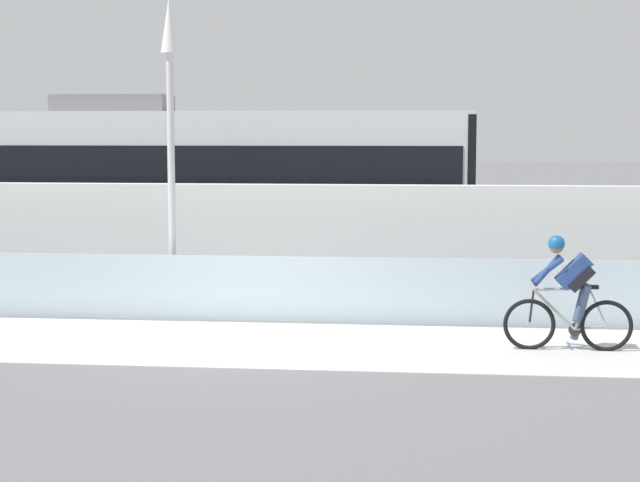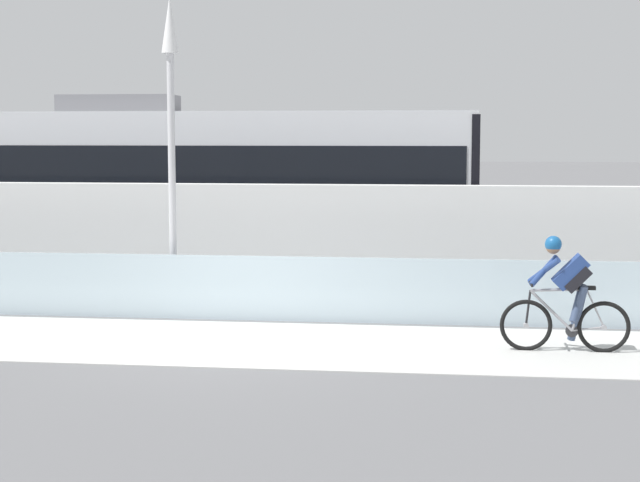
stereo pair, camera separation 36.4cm
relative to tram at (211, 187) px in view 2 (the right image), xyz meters
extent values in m
plane|color=slate|center=(1.93, -6.85, -1.89)|extent=(200.00, 200.00, 0.00)
cube|color=silver|center=(1.93, -6.85, -1.89)|extent=(32.00, 3.20, 0.01)
cube|color=silver|center=(1.93, -5.00, -1.37)|extent=(32.00, 0.05, 1.05)
cube|color=white|center=(1.93, -3.20, -0.84)|extent=(32.00, 0.36, 2.11)
cube|color=#595654|center=(1.93, -0.72, -1.89)|extent=(32.00, 0.08, 0.01)
cube|color=#595654|center=(1.93, 0.72, -1.89)|extent=(32.00, 0.08, 0.01)
cube|color=silver|center=(0.02, 0.00, 0.01)|extent=(11.00, 2.50, 3.10)
cube|color=black|center=(0.02, 0.00, 0.36)|extent=(10.56, 2.54, 1.04)
cube|color=#19599E|center=(0.02, 0.00, -1.36)|extent=(10.78, 2.53, 0.28)
cube|color=slate|center=(-1.96, 0.00, 1.74)|extent=(2.40, 1.10, 0.36)
cube|color=#232326|center=(-3.50, 0.00, -1.53)|extent=(1.40, 1.88, 0.20)
cylinder|color=black|center=(-3.50, -0.72, -1.59)|extent=(0.60, 0.10, 0.60)
cylinder|color=black|center=(-3.50, 0.72, -1.59)|extent=(0.60, 0.10, 0.60)
cube|color=#232326|center=(3.54, 0.00, -1.53)|extent=(1.40, 1.88, 0.20)
cylinder|color=black|center=(3.54, -0.72, -1.59)|extent=(0.60, 0.10, 0.60)
cylinder|color=black|center=(3.54, 0.72, -1.59)|extent=(0.60, 0.10, 0.60)
cube|color=black|center=(5.47, 0.00, 0.01)|extent=(0.16, 2.54, 2.94)
torus|color=black|center=(6.07, -6.85, -1.53)|extent=(0.72, 0.06, 0.72)
cylinder|color=#99999E|center=(6.07, -6.85, -1.53)|extent=(0.07, 0.10, 0.07)
torus|color=black|center=(7.12, -6.85, -1.53)|extent=(0.72, 0.06, 0.72)
cylinder|color=#99999E|center=(7.12, -6.85, -1.53)|extent=(0.07, 0.10, 0.07)
cylinder|color=#99999E|center=(6.41, -6.85, -1.32)|extent=(0.60, 0.04, 0.58)
cylinder|color=#99999E|center=(6.79, -6.85, -1.30)|extent=(0.22, 0.04, 0.59)
cylinder|color=#99999E|center=(6.50, -6.85, -1.03)|extent=(0.76, 0.04, 0.07)
cylinder|color=#99999E|center=(6.91, -6.85, -1.56)|extent=(0.43, 0.03, 0.09)
cylinder|color=#99999E|center=(7.00, -6.85, -1.27)|extent=(0.27, 0.02, 0.53)
cylinder|color=black|center=(6.10, -6.85, -1.29)|extent=(0.08, 0.03, 0.49)
cube|color=black|center=(6.88, -6.85, -0.99)|extent=(0.24, 0.10, 0.05)
cylinder|color=black|center=(6.12, -6.85, -0.94)|extent=(0.03, 0.58, 0.03)
cylinder|color=#262628|center=(6.70, -6.85, -1.59)|extent=(0.18, 0.02, 0.18)
cube|color=navy|center=(6.66, -6.85, -0.78)|extent=(0.50, 0.28, 0.51)
cube|color=black|center=(6.75, -6.85, -0.87)|extent=(0.38, 0.30, 0.38)
sphere|color=#997051|center=(6.42, -6.85, -0.43)|extent=(0.20, 0.20, 0.20)
sphere|color=#195999|center=(6.42, -6.85, -0.40)|extent=(0.23, 0.23, 0.23)
cylinder|color=navy|center=(6.30, -6.85, -0.77)|extent=(0.44, 0.41, 0.41)
cylinder|color=navy|center=(6.30, -6.85, -0.77)|extent=(0.44, 0.41, 0.41)
cylinder|color=#384766|center=(6.77, -6.85, -1.35)|extent=(0.29, 0.33, 0.80)
cylinder|color=#384766|center=(6.77, -6.85, -1.21)|extent=(0.29, 0.33, 0.54)
cylinder|color=gray|center=(0.47, -4.70, -1.79)|extent=(0.24, 0.24, 0.20)
cylinder|color=silver|center=(0.47, -4.70, 0.31)|extent=(0.12, 0.12, 4.20)
cone|color=white|center=(0.47, -4.70, 2.86)|extent=(0.28, 0.28, 0.90)
camera|label=1|loc=(4.69, -21.22, 1.10)|focal=57.97mm
camera|label=2|loc=(5.05, -21.18, 1.10)|focal=57.97mm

